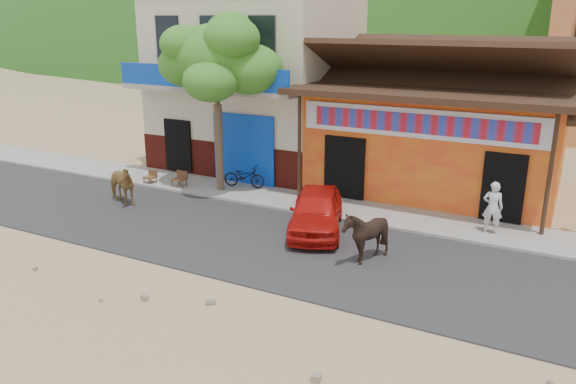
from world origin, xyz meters
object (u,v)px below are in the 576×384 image
object	(u,v)px
tree	(218,105)
pedestrian	(493,207)
scooter	(244,176)
cafe_chair_right	(150,172)
cow_dark	(366,235)
cafe_chair_left	(179,173)
red_car	(316,211)
cow_tan	(119,184)

from	to	relation	value
tree	pedestrian	size ratio (longest dim) A/B	4.00
scooter	cafe_chair_right	distance (m)	3.55
scooter	pedestrian	world-z (taller)	pedestrian
cow_dark	cafe_chair_left	distance (m)	8.62
tree	scooter	bearing A→B (deg)	46.14
cafe_chair_left	cafe_chair_right	bearing A→B (deg)	-173.30
tree	cow_dark	distance (m)	7.71
pedestrian	cow_dark	bearing A→B (deg)	46.56
tree	scooter	distance (m)	2.74
tree	pedestrian	bearing A→B (deg)	0.51
red_car	scooter	world-z (taller)	red_car
tree	red_car	bearing A→B (deg)	-22.27
cow_tan	pedestrian	world-z (taller)	pedestrian
red_car	pedestrian	size ratio (longest dim) A/B	2.39
cow_dark	pedestrian	bearing A→B (deg)	118.35
scooter	cafe_chair_left	size ratio (longest dim) A/B	1.53
cow_dark	cafe_chair_right	distance (m)	9.74
cow_dark	pedestrian	world-z (taller)	pedestrian
tree	red_car	world-z (taller)	tree
tree	pedestrian	distance (m)	9.37
pedestrian	tree	bearing A→B (deg)	-5.76
cow_dark	cafe_chair_left	bearing A→B (deg)	-134.08
cow_tan	cafe_chair_left	bearing A→B (deg)	0.01
tree	cafe_chair_left	world-z (taller)	tree
scooter	cafe_chair_right	xyz separation A→B (m)	(-3.37, -1.12, 0.02)
pedestrian	cafe_chair_right	size ratio (longest dim) A/B	1.79
tree	cow_tan	xyz separation A→B (m)	(-2.21, -2.62, -2.41)
pedestrian	scooter	bearing A→B (deg)	-9.93
tree	cow_dark	bearing A→B (deg)	-26.32
cow_tan	red_car	bearing A→B (deg)	-67.37
pedestrian	cafe_chair_right	world-z (taller)	pedestrian
red_car	cow_dark	bearing A→B (deg)	-55.19
cow_dark	cafe_chair_right	size ratio (longest dim) A/B	1.68
tree	cafe_chair_right	world-z (taller)	tree
red_car	pedestrian	xyz separation A→B (m)	(4.52, 1.96, 0.22)
cow_dark	scooter	distance (m)	7.12
cow_tan	cafe_chair_right	size ratio (longest dim) A/B	1.88
red_car	cafe_chair_left	bearing A→B (deg)	145.55
cow_tan	cafe_chair_right	xyz separation A→B (m)	(-0.56, 2.12, -0.17)
red_car	cafe_chair_right	size ratio (longest dim) A/B	4.27
tree	red_car	distance (m)	5.53
tree	cow_dark	size ratio (longest dim) A/B	4.27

